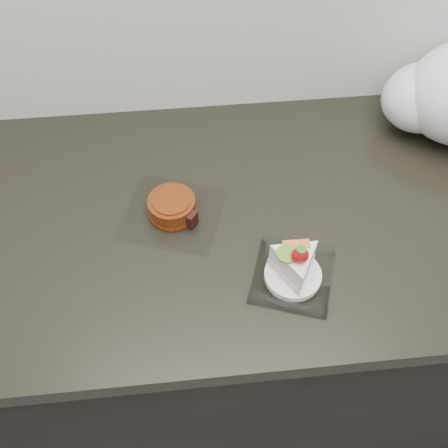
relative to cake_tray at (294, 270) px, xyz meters
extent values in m
cube|color=black|center=(-0.05, 0.16, -0.50)|extent=(2.00, 0.60, 0.86)
cube|color=black|center=(-0.05, 0.16, -0.05)|extent=(2.04, 0.64, 0.04)
cube|color=white|center=(0.00, 0.00, -0.03)|extent=(0.17, 0.17, 0.00)
cylinder|color=white|center=(0.00, 0.00, -0.02)|extent=(0.10, 0.10, 0.01)
ellipsoid|color=red|center=(0.00, -0.01, 0.06)|extent=(0.03, 0.02, 0.03)
cone|color=#2D7223|center=(0.00, -0.01, 0.07)|extent=(0.02, 0.02, 0.01)
cylinder|color=#72AC32|center=(-0.02, 0.00, 0.05)|extent=(0.04, 0.04, 0.00)
cube|color=orange|center=(0.00, 0.02, 0.05)|extent=(0.04, 0.02, 0.00)
cube|color=white|center=(-0.20, 0.16, -0.03)|extent=(0.22, 0.21, 0.00)
cylinder|color=#6E2D0D|center=(-0.20, 0.16, -0.01)|extent=(0.10, 0.10, 0.04)
cylinder|color=#6E2D0D|center=(-0.20, 0.16, -0.02)|extent=(0.10, 0.10, 0.01)
cylinder|color=#6E2D0D|center=(-0.20, 0.16, 0.01)|extent=(0.08, 0.08, 0.00)
cube|color=black|center=(-0.17, 0.14, -0.01)|extent=(0.03, 0.03, 0.03)
ellipsoid|color=white|center=(0.33, 0.35, 0.06)|extent=(0.17, 0.16, 0.14)
camera|label=1|loc=(-0.16, -0.43, 0.72)|focal=40.00mm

